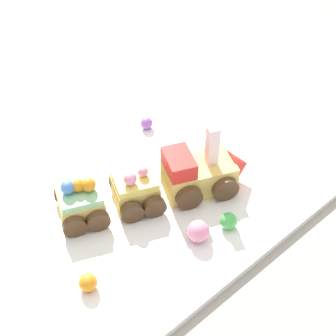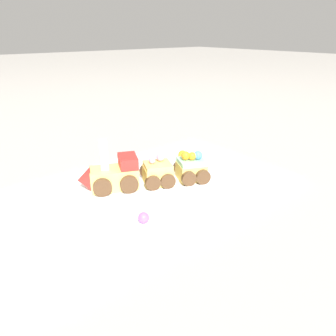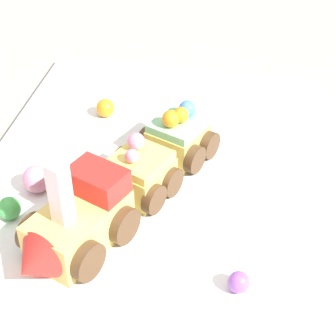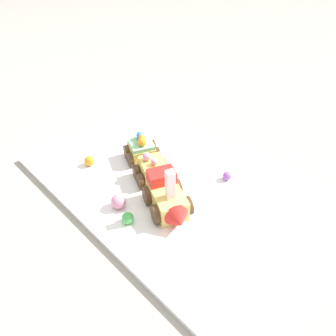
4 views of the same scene
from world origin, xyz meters
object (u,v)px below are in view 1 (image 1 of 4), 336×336
Objects in this scene: gumball_orange at (88,283)px; gumball_green at (229,221)px; cake_train_locomotive at (204,172)px; gumball_purple at (147,123)px; cake_car_lemon at (137,190)px; cake_car_mint at (81,202)px; gumball_pink at (198,231)px.

gumball_green is (0.21, -0.05, 0.00)m from gumball_orange.
cake_train_locomotive reaches higher than gumball_purple.
gumball_green is at bearing -103.32° from gumball_purple.
cake_train_locomotive reaches higher than cake_car_lemon.
cake_car_mint is at bearing 57.62° from gumball_orange.
cake_car_lemon is at bearing 27.41° from gumball_orange.
gumball_green is at bearing -13.36° from gumball_orange.
gumball_orange is 0.21m from gumball_green.
cake_car_lemon is at bearing -0.25° from cake_car_mint.
gumball_pink is at bearing -114.87° from cake_train_locomotive.
gumball_pink is at bearing -33.45° from cake_car_mint.
cake_car_lemon is 0.17m from gumball_purple.
gumball_orange is at bearing 167.36° from gumball_pink.
cake_car_lemon reaches higher than gumball_pink.
cake_car_lemon is 0.11m from gumball_pink.
cake_car_lemon is at bearing -135.36° from gumball_purple.
cake_train_locomotive is 1.44× the size of cake_car_mint.
gumball_purple is at bearing 47.71° from cake_car_mint.
cake_car_lemon is 4.01× the size of gumball_orange.
cake_train_locomotive is at bearing -99.29° from gumball_purple.
gumball_green is 1.19× the size of gumball_purple.
cake_car_mint is 4.74× the size of gumball_purple.
cake_train_locomotive is 5.75× the size of gumball_green.
gumball_orange is 0.17m from gumball_pink.
cake_car_mint is (-0.17, 0.08, -0.00)m from cake_train_locomotive.
cake_car_lemon is 0.16m from gumball_orange.
cake_train_locomotive reaches higher than gumball_pink.
cake_car_lemon is at bearing -179.87° from cake_train_locomotive.
gumball_green is at bearing -87.01° from cake_train_locomotive.
cake_train_locomotive reaches higher than gumball_green.
cake_car_mint is 3.12× the size of gumball_pink.
gumball_purple is at bearing 68.58° from cake_car_lemon.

